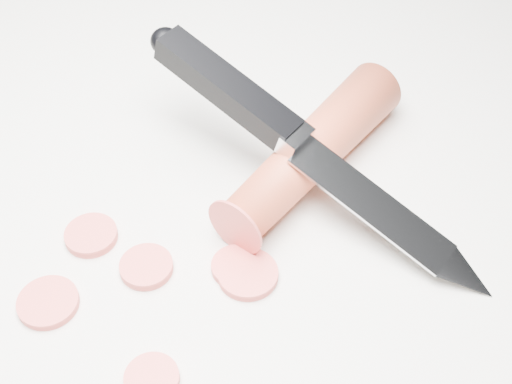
% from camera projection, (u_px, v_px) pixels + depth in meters
% --- Properties ---
extents(ground, '(2.40, 2.40, 0.00)m').
position_uv_depth(ground, '(191.00, 247.00, 0.47)').
color(ground, silver).
rests_on(ground, ground).
extents(carrot, '(0.07, 0.18, 0.04)m').
position_uv_depth(carrot, '(312.00, 151.00, 0.50)').
color(carrot, '#C23E22').
rests_on(carrot, ground).
extents(carrot_slice_0, '(0.03, 0.03, 0.01)m').
position_uv_depth(carrot_slice_0, '(146.00, 267.00, 0.46)').
color(carrot_slice_0, '#DE4640').
rests_on(carrot_slice_0, ground).
extents(carrot_slice_1, '(0.04, 0.04, 0.01)m').
position_uv_depth(carrot_slice_1, '(48.00, 302.00, 0.44)').
color(carrot_slice_1, '#DE4640').
rests_on(carrot_slice_1, ground).
extents(carrot_slice_2, '(0.03, 0.03, 0.01)m').
position_uv_depth(carrot_slice_2, '(236.00, 267.00, 0.46)').
color(carrot_slice_2, '#DE4640').
rests_on(carrot_slice_2, ground).
extents(carrot_slice_3, '(0.03, 0.03, 0.01)m').
position_uv_depth(carrot_slice_3, '(152.00, 379.00, 0.40)').
color(carrot_slice_3, '#DE4640').
rests_on(carrot_slice_3, ground).
extents(carrot_slice_4, '(0.04, 0.04, 0.01)m').
position_uv_depth(carrot_slice_4, '(248.00, 274.00, 0.45)').
color(carrot_slice_4, '#DE4640').
rests_on(carrot_slice_4, ground).
extents(carrot_slice_5, '(0.03, 0.03, 0.01)m').
position_uv_depth(carrot_slice_5, '(91.00, 235.00, 0.47)').
color(carrot_slice_5, '#DE4640').
rests_on(carrot_slice_5, ground).
extents(kitchen_knife, '(0.28, 0.08, 0.09)m').
position_uv_depth(kitchen_knife, '(315.00, 151.00, 0.47)').
color(kitchen_knife, '#B6B8BD').
rests_on(kitchen_knife, ground).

